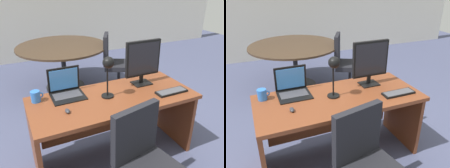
# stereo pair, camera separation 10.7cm
# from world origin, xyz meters

# --- Properties ---
(ground) EXTENTS (12.00, 12.00, 0.00)m
(ground) POSITION_xyz_m (0.00, 1.50, 0.00)
(ground) COLOR #474C6B
(desk) EXTENTS (1.62, 0.71, 0.74)m
(desk) POSITION_xyz_m (0.00, 0.05, 0.52)
(desk) COLOR brown
(desk) RESTS_ON ground
(monitor) EXTENTS (0.40, 0.16, 0.48)m
(monitor) POSITION_xyz_m (0.41, 0.14, 1.01)
(monitor) COLOR black
(monitor) RESTS_ON desk
(laptop) EXTENTS (0.32, 0.28, 0.27)m
(laptop) POSITION_xyz_m (-0.40, 0.26, 0.82)
(laptop) COLOR black
(laptop) RESTS_ON desk
(keyboard) EXTENTS (0.33, 0.12, 0.02)m
(keyboard) POSITION_xyz_m (0.57, -0.18, 0.75)
(keyboard) COLOR black
(keyboard) RESTS_ON desk
(mouse) EXTENTS (0.04, 0.07, 0.03)m
(mouse) POSITION_xyz_m (-0.49, -0.09, 0.75)
(mouse) COLOR #2D2D33
(mouse) RESTS_ON desk
(desk_lamp) EXTENTS (0.12, 0.14, 0.42)m
(desk_lamp) POSITION_xyz_m (-0.05, 0.00, 1.04)
(desk_lamp) COLOR black
(desk_lamp) RESTS_ON desk
(coffee_mug) EXTENTS (0.12, 0.09, 0.11)m
(coffee_mug) POSITION_xyz_m (-0.70, 0.22, 0.79)
(coffee_mug) COLOR blue
(coffee_mug) RESTS_ON desk
(meeting_table) EXTENTS (1.49, 1.49, 0.77)m
(meeting_table) POSITION_xyz_m (-0.02, 1.93, 0.59)
(meeting_table) COLOR black
(meeting_table) RESTS_ON ground
(meeting_chair_near) EXTENTS (0.63, 0.62, 0.96)m
(meeting_chair_near) POSITION_xyz_m (0.77, 1.52, 0.39)
(meeting_chair_near) COLOR black
(meeting_chair_near) RESTS_ON ground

